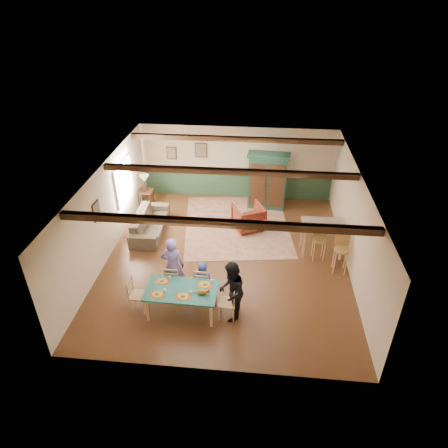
# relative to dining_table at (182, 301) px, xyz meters

# --- Properties ---
(floor) EXTENTS (8.00, 8.00, 0.00)m
(floor) POSITION_rel_dining_table_xyz_m (0.87, 2.36, -0.36)
(floor) COLOR #462613
(floor) RESTS_ON ground
(wall_back) EXTENTS (7.00, 0.02, 2.70)m
(wall_back) POSITION_rel_dining_table_xyz_m (0.87, 6.36, 0.99)
(wall_back) COLOR beige
(wall_back) RESTS_ON floor
(wall_left) EXTENTS (0.02, 8.00, 2.70)m
(wall_left) POSITION_rel_dining_table_xyz_m (-2.63, 2.36, 0.99)
(wall_left) COLOR beige
(wall_left) RESTS_ON floor
(wall_right) EXTENTS (0.02, 8.00, 2.70)m
(wall_right) POSITION_rel_dining_table_xyz_m (4.37, 2.36, 0.99)
(wall_right) COLOR beige
(wall_right) RESTS_ON floor
(ceiling) EXTENTS (7.00, 8.00, 0.02)m
(ceiling) POSITION_rel_dining_table_xyz_m (0.87, 2.36, 2.34)
(ceiling) COLOR white
(ceiling) RESTS_ON wall_back
(wainscot_back) EXTENTS (6.95, 0.03, 0.90)m
(wainscot_back) POSITION_rel_dining_table_xyz_m (0.87, 6.34, 0.09)
(wainscot_back) COLOR #223F29
(wainscot_back) RESTS_ON floor
(ceiling_beam_front) EXTENTS (6.95, 0.16, 0.16)m
(ceiling_beam_front) POSITION_rel_dining_table_xyz_m (0.87, 0.06, 2.25)
(ceiling_beam_front) COLOR black
(ceiling_beam_front) RESTS_ON ceiling
(ceiling_beam_mid) EXTENTS (6.95, 0.16, 0.16)m
(ceiling_beam_mid) POSITION_rel_dining_table_xyz_m (0.87, 2.76, 2.25)
(ceiling_beam_mid) COLOR black
(ceiling_beam_mid) RESTS_ON ceiling
(ceiling_beam_back) EXTENTS (6.95, 0.16, 0.16)m
(ceiling_beam_back) POSITION_rel_dining_table_xyz_m (0.87, 5.36, 2.25)
(ceiling_beam_back) COLOR black
(ceiling_beam_back) RESTS_ON ceiling
(window_left) EXTENTS (0.06, 1.60, 1.30)m
(window_left) POSITION_rel_dining_table_xyz_m (-2.60, 4.06, 1.19)
(window_left) COLOR white
(window_left) RESTS_ON wall_left
(picture_left_wall) EXTENTS (0.04, 0.42, 0.52)m
(picture_left_wall) POSITION_rel_dining_table_xyz_m (-2.60, 1.76, 1.39)
(picture_left_wall) COLOR #7D745A
(picture_left_wall) RESTS_ON wall_left
(picture_back_a) EXTENTS (0.45, 0.04, 0.55)m
(picture_back_a) POSITION_rel_dining_table_xyz_m (-0.43, 6.33, 1.44)
(picture_back_a) COLOR #7D745A
(picture_back_a) RESTS_ON wall_back
(picture_back_b) EXTENTS (0.38, 0.04, 0.48)m
(picture_back_b) POSITION_rel_dining_table_xyz_m (-1.53, 6.33, 1.29)
(picture_back_b) COLOR #7D745A
(picture_back_b) RESTS_ON wall_back
(dining_table) EXTENTS (1.75, 1.00, 0.72)m
(dining_table) POSITION_rel_dining_table_xyz_m (0.00, 0.00, 0.00)
(dining_table) COLOR #1E6156
(dining_table) RESTS_ON floor
(dining_chair_far_left) EXTENTS (0.41, 0.43, 0.91)m
(dining_chair_far_left) POSITION_rel_dining_table_xyz_m (-0.37, 0.70, 0.10)
(dining_chair_far_left) COLOR tan
(dining_chair_far_left) RESTS_ON floor
(dining_chair_far_right) EXTENTS (0.41, 0.43, 0.91)m
(dining_chair_far_right) POSITION_rel_dining_table_xyz_m (0.40, 0.68, 0.10)
(dining_chair_far_right) COLOR tan
(dining_chair_far_right) RESTS_ON floor
(dining_chair_end_left) EXTENTS (0.43, 0.41, 0.91)m
(dining_chair_end_left) POSITION_rel_dining_table_xyz_m (-1.10, 0.03, 0.10)
(dining_chair_end_left) COLOR tan
(dining_chair_end_left) RESTS_ON floor
(dining_chair_end_right) EXTENTS (0.43, 0.41, 0.91)m
(dining_chair_end_right) POSITION_rel_dining_table_xyz_m (1.10, -0.03, 0.10)
(dining_chair_end_right) COLOR tan
(dining_chair_end_right) RESTS_ON floor
(person_man) EXTENTS (0.61, 0.41, 1.66)m
(person_man) POSITION_rel_dining_table_xyz_m (-0.36, 0.78, 0.47)
(person_man) COLOR #7B63AA
(person_man) RESTS_ON floor
(person_woman) EXTENTS (0.62, 0.78, 1.58)m
(person_woman) POSITION_rel_dining_table_xyz_m (1.20, -0.03, 0.43)
(person_woman) COLOR black
(person_woman) RESTS_ON floor
(person_child) EXTENTS (0.48, 0.32, 0.96)m
(person_child) POSITION_rel_dining_table_xyz_m (0.40, 0.76, 0.12)
(person_child) COLOR navy
(person_child) RESTS_ON floor
(cat) EXTENTS (0.35, 0.14, 0.17)m
(cat) POSITION_rel_dining_table_xyz_m (0.53, -0.11, 0.45)
(cat) COLOR #C46D22
(cat) RESTS_ON dining_table
(place_setting_near_left) EXTENTS (0.39, 0.30, 0.11)m
(place_setting_near_left) POSITION_rel_dining_table_xyz_m (-0.53, -0.23, 0.41)
(place_setting_near_left) COLOR gold
(place_setting_near_left) RESTS_ON dining_table
(place_setting_near_center) EXTENTS (0.39, 0.30, 0.11)m
(place_setting_near_center) POSITION_rel_dining_table_xyz_m (0.09, -0.24, 0.41)
(place_setting_near_center) COLOR gold
(place_setting_near_center) RESTS_ON dining_table
(place_setting_far_left) EXTENTS (0.39, 0.30, 0.11)m
(place_setting_far_left) POSITION_rel_dining_table_xyz_m (-0.52, 0.25, 0.41)
(place_setting_far_left) COLOR gold
(place_setting_far_left) RESTS_ON dining_table
(place_setting_far_right) EXTENTS (0.39, 0.30, 0.11)m
(place_setting_far_right) POSITION_rel_dining_table_xyz_m (0.53, 0.23, 0.41)
(place_setting_far_right) COLOR gold
(place_setting_far_right) RESTS_ON dining_table
(area_rug) EXTENTS (3.90, 4.45, 0.01)m
(area_rug) POSITION_rel_dining_table_xyz_m (1.04, 4.25, -0.35)
(area_rug) COLOR #CAB792
(area_rug) RESTS_ON floor
(armoire) EXTENTS (1.48, 0.68, 2.04)m
(armoire) POSITION_rel_dining_table_xyz_m (2.01, 5.62, 0.66)
(armoire) COLOR #132F23
(armoire) RESTS_ON floor
(armchair) EXTENTS (1.21, 1.22, 0.84)m
(armchair) POSITION_rel_dining_table_xyz_m (1.43, 4.10, 0.06)
(armchair) COLOR #4B150F
(armchair) RESTS_ON floor
(sofa) EXTENTS (0.96, 2.30, 0.67)m
(sofa) POSITION_rel_dining_table_xyz_m (-1.74, 3.59, -0.03)
(sofa) COLOR #44392A
(sofa) RESTS_ON floor
(end_table) EXTENTS (0.55, 0.55, 0.64)m
(end_table) POSITION_rel_dining_table_xyz_m (-2.30, 5.22, -0.04)
(end_table) COLOR black
(end_table) RESTS_ON floor
(table_lamp) EXTENTS (0.36, 0.36, 0.59)m
(table_lamp) POSITION_rel_dining_table_xyz_m (-2.30, 5.22, 0.58)
(table_lamp) COLOR #CFB186
(table_lamp) RESTS_ON end_table
(counter_table) EXTENTS (1.27, 0.76, 1.05)m
(counter_table) POSITION_rel_dining_table_xyz_m (3.65, 2.89, 0.16)
(counter_table) COLOR tan
(counter_table) RESTS_ON floor
(bar_stool_left) EXTENTS (0.41, 0.45, 1.11)m
(bar_stool_left) POSITION_rel_dining_table_xyz_m (3.53, 2.57, 0.20)
(bar_stool_left) COLOR #AA8042
(bar_stool_left) RESTS_ON floor
(bar_stool_right) EXTENTS (0.44, 0.48, 1.18)m
(bar_stool_right) POSITION_rel_dining_table_xyz_m (4.07, 2.05, 0.23)
(bar_stool_right) COLOR #AA8042
(bar_stool_right) RESTS_ON floor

